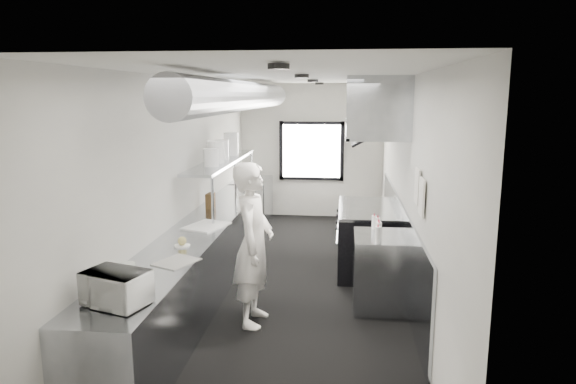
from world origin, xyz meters
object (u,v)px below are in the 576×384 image
(deli_tub_a, at_px, (123,280))
(squeeze_bottle_c, at_px, (378,229))
(pass_shelf, at_px, (223,162))
(squeeze_bottle_a, at_px, (378,235))
(prep_counter, at_px, (201,260))
(plate_stack_c, at_px, (222,150))
(plate_stack_d, at_px, (231,144))
(cutting_board, at_px, (206,226))
(line_cook, at_px, (254,244))
(exhaust_hood, at_px, (374,107))
(squeeze_bottle_e, at_px, (374,222))
(squeeze_bottle_b, at_px, (379,231))
(range, at_px, (366,238))
(small_plate, at_px, (182,246))
(far_work_table, at_px, (252,202))
(bottle_station, at_px, (380,271))
(squeeze_bottle_d, at_px, (378,225))
(microwave, at_px, (116,288))
(deli_tub_b, at_px, (128,268))
(knife_block, at_px, (210,201))
(plate_stack_b, at_px, (216,152))
(plate_stack_a, at_px, (212,158))

(deli_tub_a, bearing_deg, squeeze_bottle_c, 38.77)
(deli_tub_a, bearing_deg, pass_shelf, 89.05)
(squeeze_bottle_a, bearing_deg, prep_counter, 166.69)
(plate_stack_c, bearing_deg, plate_stack_d, 88.33)
(cutting_board, bearing_deg, line_cook, -46.32)
(exhaust_hood, relative_size, squeeze_bottle_e, 12.72)
(squeeze_bottle_b, height_order, squeeze_bottle_e, squeeze_bottle_b)
(pass_shelf, height_order, range, pass_shelf)
(pass_shelf, bearing_deg, squeeze_bottle_a, -41.74)
(squeeze_bottle_e, bearing_deg, prep_counter, -177.39)
(exhaust_hood, height_order, cutting_board, exhaust_hood)
(exhaust_hood, xyz_separation_m, small_plate, (-2.20, -2.10, -1.48))
(exhaust_hood, height_order, squeeze_bottle_b, exhaust_hood)
(far_work_table, height_order, squeeze_bottle_a, squeeze_bottle_a)
(line_cook, bearing_deg, plate_stack_c, 23.50)
(prep_counter, distance_m, range, 2.50)
(prep_counter, bearing_deg, line_cook, -43.62)
(bottle_station, bearing_deg, squeeze_bottle_d, 103.02)
(prep_counter, height_order, line_cook, line_cook)
(pass_shelf, distance_m, squeeze_bottle_a, 3.09)
(cutting_board, bearing_deg, plate_stack_d, 93.60)
(range, xyz_separation_m, squeeze_bottle_a, (0.04, -1.73, 0.53))
(range, height_order, microwave, microwave)
(microwave, height_order, deli_tub_b, microwave)
(microwave, bearing_deg, knife_block, 110.04)
(squeeze_bottle_b, relative_size, squeeze_bottle_d, 1.08)
(deli_tub_a, xyz_separation_m, small_plate, (0.15, 1.22, -0.05))
(exhaust_hood, height_order, squeeze_bottle_d, exhaust_hood)
(squeeze_bottle_c, bearing_deg, squeeze_bottle_a, -94.66)
(plate_stack_b, bearing_deg, plate_stack_a, -85.38)
(squeeze_bottle_a, bearing_deg, small_plate, -170.44)
(line_cook, bearing_deg, plate_stack_b, 27.24)
(exhaust_hood, xyz_separation_m, squeeze_bottle_b, (0.01, -1.55, -1.39))
(microwave, xyz_separation_m, knife_block, (-0.17, 3.59, -0.03))
(squeeze_bottle_a, xyz_separation_m, squeeze_bottle_d, (0.03, 0.50, -0.01))
(line_cook, height_order, microwave, line_cook)
(small_plate, bearing_deg, plate_stack_a, 92.69)
(prep_counter, height_order, squeeze_bottle_c, squeeze_bottle_c)
(cutting_board, xyz_separation_m, squeeze_bottle_b, (2.17, -0.34, 0.09))
(bottle_station, xyz_separation_m, microwave, (-2.28, -2.31, 0.59))
(knife_block, relative_size, plate_stack_d, 0.58)
(exhaust_hood, distance_m, knife_block, 2.76)
(bottle_station, distance_m, far_work_table, 4.53)
(line_cook, bearing_deg, bottle_station, -64.94)
(pass_shelf, xyz_separation_m, far_work_table, (0.04, 2.20, -1.09))
(knife_block, bearing_deg, squeeze_bottle_c, -23.98)
(deli_tub_b, distance_m, squeeze_bottle_c, 2.90)
(line_cook, xyz_separation_m, squeeze_bottle_b, (1.41, 0.46, 0.07))
(plate_stack_d, xyz_separation_m, squeeze_bottle_e, (2.27, -2.06, -0.77))
(exhaust_hood, relative_size, far_work_table, 1.83)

